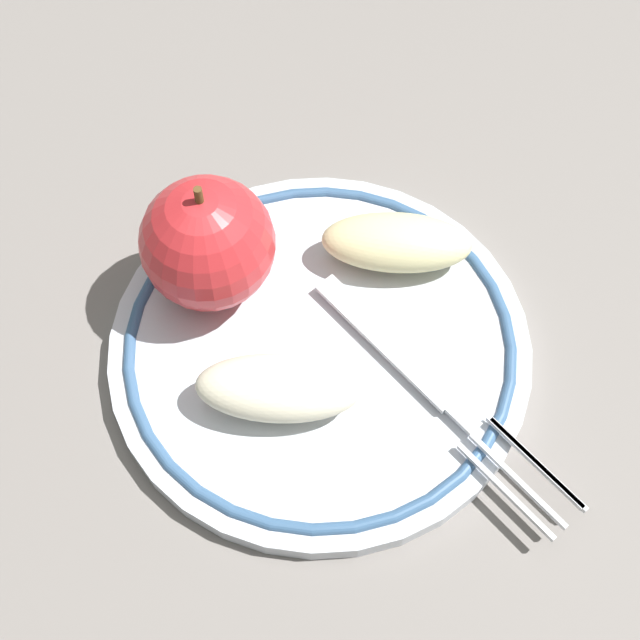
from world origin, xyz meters
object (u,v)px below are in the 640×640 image
(apple_slice_front, at_px, (278,388))
(apple_slice_back, at_px, (397,242))
(apple_red_whole, at_px, (208,243))
(fork, at_px, (432,386))
(plate, at_px, (320,346))

(apple_slice_front, distance_m, apple_slice_back, 0.10)
(apple_red_whole, distance_m, apple_slice_front, 0.08)
(apple_red_whole, relative_size, fork, 0.45)
(plate, distance_m, fork, 0.06)
(fork, bearing_deg, plate, -156.98)
(apple_red_whole, relative_size, apple_slice_front, 0.97)
(apple_slice_back, bearing_deg, apple_slice_front, -122.10)
(apple_slice_front, height_order, apple_slice_back, same)
(plate, relative_size, apple_slice_back, 2.73)
(plate, relative_size, apple_slice_front, 2.73)
(apple_slice_back, bearing_deg, fork, -76.07)
(apple_red_whole, xyz_separation_m, apple_slice_back, (0.07, 0.07, -0.02))
(apple_slice_back, height_order, fork, apple_slice_back)
(apple_slice_front, height_order, fork, apple_slice_front)
(apple_red_whole, bearing_deg, fork, 6.27)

